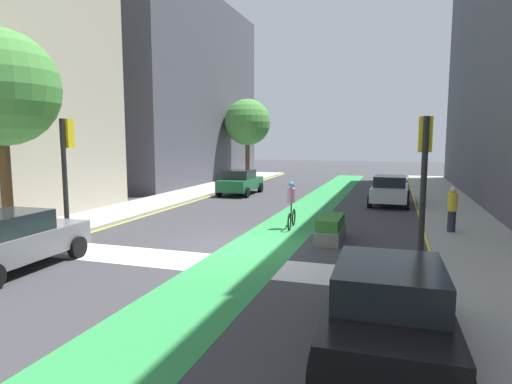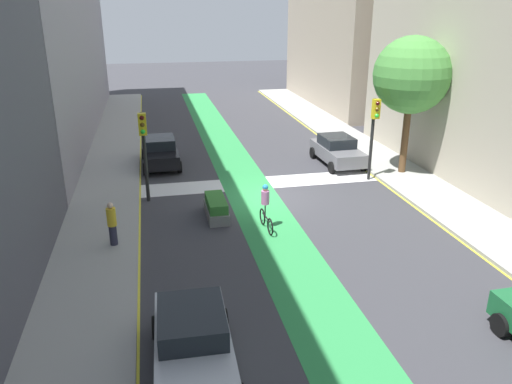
% 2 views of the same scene
% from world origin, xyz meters
% --- Properties ---
extents(ground_plane, '(120.00, 120.00, 0.00)m').
position_xyz_m(ground_plane, '(0.00, 0.00, 0.00)').
color(ground_plane, '#38383D').
extents(bike_lane_paint, '(2.40, 60.00, 0.01)m').
position_xyz_m(bike_lane_paint, '(0.78, 0.00, 0.00)').
color(bike_lane_paint, '#2D8C47').
rests_on(bike_lane_paint, ground_plane).
extents(crosswalk_band, '(12.00, 1.80, 0.01)m').
position_xyz_m(crosswalk_band, '(0.00, -2.00, 0.00)').
color(crosswalk_band, silver).
rests_on(crosswalk_band, ground_plane).
extents(sidewalk_left, '(3.00, 60.00, 0.15)m').
position_xyz_m(sidewalk_left, '(-7.50, 0.00, 0.07)').
color(sidewalk_left, '#9E9E99').
rests_on(sidewalk_left, ground_plane).
extents(curb_stripe_left, '(0.16, 60.00, 0.01)m').
position_xyz_m(curb_stripe_left, '(-6.00, 0.00, 0.01)').
color(curb_stripe_left, yellow).
rests_on(curb_stripe_left, ground_plane).
extents(sidewalk_right, '(3.00, 60.00, 0.15)m').
position_xyz_m(sidewalk_right, '(7.50, 0.00, 0.07)').
color(sidewalk_right, '#9E9E99').
rests_on(sidewalk_right, ground_plane).
extents(curb_stripe_right, '(0.16, 60.00, 0.01)m').
position_xyz_m(curb_stripe_right, '(6.00, 0.00, 0.01)').
color(curb_stripe_right, yellow).
rests_on(curb_stripe_right, ground_plane).
extents(traffic_signal_near_right, '(0.35, 0.52, 4.09)m').
position_xyz_m(traffic_signal_near_right, '(5.57, -0.54, 2.88)').
color(traffic_signal_near_right, black).
rests_on(traffic_signal_near_right, ground_plane).
extents(traffic_signal_near_left, '(0.35, 0.52, 4.16)m').
position_xyz_m(traffic_signal_near_left, '(-5.54, -1.26, 2.92)').
color(traffic_signal_near_left, black).
rests_on(traffic_signal_near_left, ground_plane).
extents(car_green_left_far, '(2.08, 4.23, 1.57)m').
position_xyz_m(car_green_left_far, '(-4.56, 12.89, 0.80)').
color(car_green_left_far, '#196033').
rests_on(car_green_left_far, ground_plane).
extents(car_grey_left_near, '(2.13, 4.25, 1.57)m').
position_xyz_m(car_grey_left_near, '(-4.88, -4.24, 0.80)').
color(car_grey_left_near, slate).
rests_on(car_grey_left_near, ground_plane).
extents(car_black_right_near, '(2.09, 4.23, 1.57)m').
position_xyz_m(car_black_right_near, '(4.82, -6.03, 0.80)').
color(car_black_right_near, black).
rests_on(car_black_right_near, ground_plane).
extents(car_silver_right_far, '(2.12, 4.25, 1.57)m').
position_xyz_m(car_silver_right_far, '(4.60, 11.11, 0.80)').
color(car_silver_right_far, '#B2B7BF').
rests_on(car_silver_right_far, ground_plane).
extents(cyclist_in_lane, '(0.32, 1.73, 1.86)m').
position_xyz_m(cyclist_in_lane, '(1.01, 3.42, 0.97)').
color(cyclist_in_lane, black).
rests_on(cyclist_in_lane, ground_plane).
extents(pedestrian_sidewalk_right_a, '(0.34, 0.34, 1.65)m').
position_xyz_m(pedestrian_sidewalk_right_a, '(6.86, 3.92, 0.99)').
color(pedestrian_sidewalk_right_a, '#262638').
rests_on(pedestrian_sidewalk_right_a, sidewalk_right).
extents(street_tree_near, '(3.82, 3.82, 6.93)m').
position_xyz_m(street_tree_near, '(-7.59, -1.79, 5.14)').
color(street_tree_near, brown).
rests_on(street_tree_near, sidewalk_left).
extents(street_tree_far, '(3.85, 3.85, 6.73)m').
position_xyz_m(street_tree_far, '(-7.10, 21.67, 4.93)').
color(street_tree_far, brown).
rests_on(street_tree_far, sidewalk_left).
extents(median_planter, '(0.83, 2.19, 0.85)m').
position_xyz_m(median_planter, '(2.78, 1.84, 0.40)').
color(median_planter, slate).
rests_on(median_planter, ground_plane).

